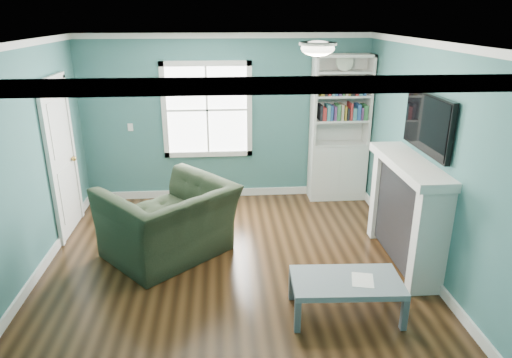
{
  "coord_description": "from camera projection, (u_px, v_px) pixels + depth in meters",
  "views": [
    {
      "loc": [
        -0.09,
        -4.59,
        2.88
      ],
      "look_at": [
        0.3,
        0.4,
        1.05
      ],
      "focal_mm": 32.0,
      "sensor_mm": 36.0,
      "label": 1
    }
  ],
  "objects": [
    {
      "name": "floor",
      "position": [
        233.0,
        276.0,
        5.29
      ],
      "size": [
        5.0,
        5.0,
        0.0
      ],
      "primitive_type": "plane",
      "color": "black",
      "rests_on": "ground"
    },
    {
      "name": "room_walls",
      "position": [
        230.0,
        145.0,
        4.75
      ],
      "size": [
        5.0,
        5.0,
        5.0
      ],
      "color": "#3A716F",
      "rests_on": "ground"
    },
    {
      "name": "trim",
      "position": [
        231.0,
        176.0,
        4.87
      ],
      "size": [
        4.5,
        5.0,
        2.6
      ],
      "color": "white",
      "rests_on": "ground"
    },
    {
      "name": "window",
      "position": [
        207.0,
        110.0,
        7.1
      ],
      "size": [
        1.4,
        0.06,
        1.5
      ],
      "color": "white",
      "rests_on": "room_walls"
    },
    {
      "name": "bookshelf",
      "position": [
        338.0,
        143.0,
        7.26
      ],
      "size": [
        0.9,
        0.35,
        2.31
      ],
      "color": "silver",
      "rests_on": "ground"
    },
    {
      "name": "fireplace",
      "position": [
        406.0,
        213.0,
        5.41
      ],
      "size": [
        0.44,
        1.58,
        1.3
      ],
      "color": "black",
      "rests_on": "ground"
    },
    {
      "name": "tv",
      "position": [
        428.0,
        123.0,
        5.05
      ],
      "size": [
        0.06,
        1.1,
        0.65
      ],
      "primitive_type": "cube",
      "color": "black",
      "rests_on": "fireplace"
    },
    {
      "name": "door",
      "position": [
        62.0,
        157.0,
        6.07
      ],
      "size": [
        0.12,
        0.98,
        2.17
      ],
      "color": "silver",
      "rests_on": "ground"
    },
    {
      "name": "ceiling_fixture",
      "position": [
        318.0,
        47.0,
        4.58
      ],
      "size": [
        0.38,
        0.38,
        0.15
      ],
      "color": "white",
      "rests_on": "room_walls"
    },
    {
      "name": "light_switch",
      "position": [
        130.0,
        127.0,
        7.1
      ],
      "size": [
        0.08,
        0.01,
        0.12
      ],
      "primitive_type": "cube",
      "color": "white",
      "rests_on": "room_walls"
    },
    {
      "name": "recliner",
      "position": [
        168.0,
        210.0,
        5.56
      ],
      "size": [
        1.67,
        1.63,
        1.24
      ],
      "primitive_type": "imported",
      "rotation": [
        0.0,
        0.0,
        -2.42
      ],
      "color": "black",
      "rests_on": "ground"
    },
    {
      "name": "coffee_table",
      "position": [
        346.0,
        284.0,
        4.53
      ],
      "size": [
        1.11,
        0.64,
        0.39
      ],
      "rotation": [
        0.0,
        0.0,
        -0.05
      ],
      "color": "#4A5259",
      "rests_on": "ground"
    },
    {
      "name": "paper_sheet",
      "position": [
        363.0,
        280.0,
        4.5
      ],
      "size": [
        0.27,
        0.31,
        0.0
      ],
      "primitive_type": "cube",
      "rotation": [
        0.0,
        0.0,
        -0.25
      ],
      "color": "white",
      "rests_on": "coffee_table"
    }
  ]
}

